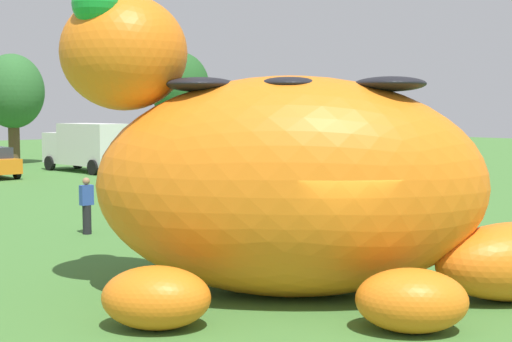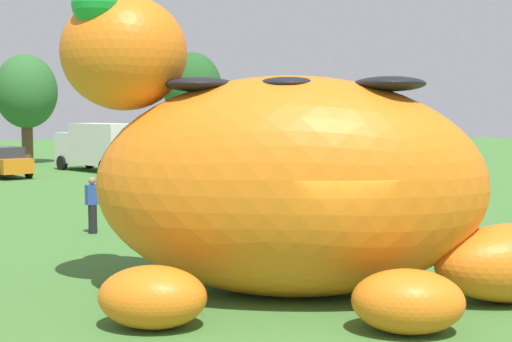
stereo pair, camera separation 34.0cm
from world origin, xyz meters
The scene contains 7 objects.
ground_plane centered at (0.00, 0.00, 0.00)m, with size 160.00×160.00×0.00m, color #427533.
giant_inflatable_creature centered at (0.00, 1.37, 2.26)m, with size 11.18×9.16×6.18m.
box_truck centered at (10.71, 30.52, 1.60)m, with size 2.91×6.58×2.95m.
tree_centre_left centered at (10.04, 39.86, 5.03)m, with size 4.33×4.33×7.69m.
tree_centre centered at (23.21, 38.37, 5.51)m, with size 4.75×4.75×8.43m.
spectator_mid_field centered at (7.68, 4.80, 0.85)m, with size 0.38×0.26×1.71m.
spectator_by_cars centered at (0.26, 10.43, 0.85)m, with size 0.38×0.26×1.71m.
Camera 1 is at (-9.69, -8.74, 3.68)m, focal length 49.56 mm.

